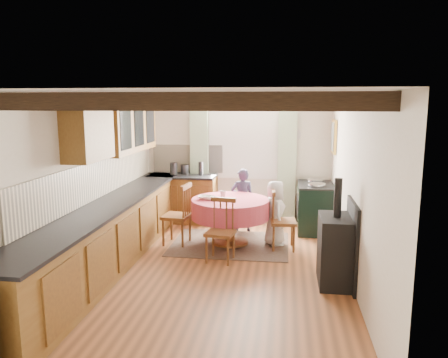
# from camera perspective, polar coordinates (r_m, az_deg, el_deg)

# --- Properties ---
(floor) EXTENTS (3.60, 5.50, 0.00)m
(floor) POSITION_cam_1_polar(r_m,az_deg,el_deg) (6.21, -1.06, -11.81)
(floor) COLOR #A65F34
(floor) RESTS_ON ground
(ceiling) EXTENTS (3.60, 5.50, 0.00)m
(ceiling) POSITION_cam_1_polar(r_m,az_deg,el_deg) (5.76, -1.14, 10.94)
(ceiling) COLOR white
(ceiling) RESTS_ON ground
(wall_back) EXTENTS (3.60, 0.00, 2.40)m
(wall_back) POSITION_cam_1_polar(r_m,az_deg,el_deg) (8.56, 1.83, 2.57)
(wall_back) COLOR silver
(wall_back) RESTS_ON ground
(wall_front) EXTENTS (3.60, 0.00, 2.40)m
(wall_front) POSITION_cam_1_polar(r_m,az_deg,el_deg) (3.27, -8.89, -9.86)
(wall_front) COLOR silver
(wall_front) RESTS_ON ground
(wall_left) EXTENTS (0.00, 5.50, 2.40)m
(wall_left) POSITION_cam_1_polar(r_m,az_deg,el_deg) (6.40, -17.22, -0.40)
(wall_left) COLOR silver
(wall_left) RESTS_ON ground
(wall_right) EXTENTS (0.00, 5.50, 2.40)m
(wall_right) POSITION_cam_1_polar(r_m,az_deg,el_deg) (5.86, 16.56, -1.29)
(wall_right) COLOR silver
(wall_right) RESTS_ON ground
(beam_a) EXTENTS (3.60, 0.16, 0.16)m
(beam_a) POSITION_cam_1_polar(r_m,az_deg,el_deg) (3.80, -6.02, 10.03)
(beam_a) COLOR black
(beam_a) RESTS_ON ceiling
(beam_b) EXTENTS (3.60, 0.16, 0.16)m
(beam_b) POSITION_cam_1_polar(r_m,az_deg,el_deg) (4.78, -3.08, 10.05)
(beam_b) COLOR black
(beam_b) RESTS_ON ceiling
(beam_c) EXTENTS (3.60, 0.16, 0.16)m
(beam_c) POSITION_cam_1_polar(r_m,az_deg,el_deg) (5.76, -1.13, 10.05)
(beam_c) COLOR black
(beam_c) RESTS_ON ceiling
(beam_d) EXTENTS (3.60, 0.16, 0.16)m
(beam_d) POSITION_cam_1_polar(r_m,az_deg,el_deg) (6.75, 0.24, 10.04)
(beam_d) COLOR black
(beam_d) RESTS_ON ceiling
(beam_e) EXTENTS (3.60, 0.16, 0.16)m
(beam_e) POSITION_cam_1_polar(r_m,az_deg,el_deg) (7.74, 1.26, 10.03)
(beam_e) COLOR black
(beam_e) RESTS_ON ceiling
(splash_left) EXTENTS (0.02, 4.50, 0.55)m
(splash_left) POSITION_cam_1_polar(r_m,az_deg,el_deg) (6.66, -15.97, 0.06)
(splash_left) COLOR beige
(splash_left) RESTS_ON wall_left
(splash_back) EXTENTS (1.40, 0.02, 0.55)m
(splash_back) POSITION_cam_1_polar(r_m,az_deg,el_deg) (8.70, -4.75, 2.66)
(splash_back) COLOR beige
(splash_back) RESTS_ON wall_back
(base_cabinet_left) EXTENTS (0.60, 5.30, 0.88)m
(base_cabinet_left) POSITION_cam_1_polar(r_m,az_deg,el_deg) (6.46, -14.44, -7.12)
(base_cabinet_left) COLOR brown
(base_cabinet_left) RESTS_ON floor
(base_cabinet_back) EXTENTS (1.30, 0.60, 0.88)m
(base_cabinet_back) POSITION_cam_1_polar(r_m,az_deg,el_deg) (8.58, -5.41, -2.61)
(base_cabinet_back) COLOR brown
(base_cabinet_back) RESTS_ON floor
(worktop_left) EXTENTS (0.64, 5.30, 0.04)m
(worktop_left) POSITION_cam_1_polar(r_m,az_deg,el_deg) (6.33, -14.45, -3.15)
(worktop_left) COLOR black
(worktop_left) RESTS_ON base_cabinet_left
(worktop_back) EXTENTS (1.30, 0.64, 0.04)m
(worktop_back) POSITION_cam_1_polar(r_m,az_deg,el_deg) (8.47, -5.49, 0.40)
(worktop_back) COLOR black
(worktop_back) RESTS_ON base_cabinet_back
(wall_cabinet_glass) EXTENTS (0.34, 1.80, 0.90)m
(wall_cabinet_glass) POSITION_cam_1_polar(r_m,az_deg,el_deg) (7.35, -12.32, 7.00)
(wall_cabinet_glass) COLOR brown
(wall_cabinet_glass) RESTS_ON wall_left
(wall_cabinet_solid) EXTENTS (0.34, 0.90, 0.70)m
(wall_cabinet_solid) POSITION_cam_1_polar(r_m,az_deg,el_deg) (5.97, -17.30, 5.66)
(wall_cabinet_solid) COLOR brown
(wall_cabinet_solid) RESTS_ON wall_left
(window_frame) EXTENTS (1.34, 0.03, 1.54)m
(window_frame) POSITION_cam_1_polar(r_m,az_deg,el_deg) (8.49, 2.51, 5.22)
(window_frame) COLOR white
(window_frame) RESTS_ON wall_back
(window_pane) EXTENTS (1.20, 0.01, 1.40)m
(window_pane) POSITION_cam_1_polar(r_m,az_deg,el_deg) (8.50, 2.51, 5.22)
(window_pane) COLOR white
(window_pane) RESTS_ON wall_back
(curtain_left) EXTENTS (0.35, 0.10, 2.10)m
(curtain_left) POSITION_cam_1_polar(r_m,az_deg,el_deg) (8.59, -3.23, 1.91)
(curtain_left) COLOR silver
(curtain_left) RESTS_ON wall_back
(curtain_right) EXTENTS (0.35, 0.10, 2.10)m
(curtain_right) POSITION_cam_1_polar(r_m,az_deg,el_deg) (8.42, 8.19, 1.67)
(curtain_right) COLOR silver
(curtain_right) RESTS_ON wall_back
(curtain_rod) EXTENTS (2.00, 0.03, 0.03)m
(curtain_rod) POSITION_cam_1_polar(r_m,az_deg,el_deg) (8.38, 2.48, 9.27)
(curtain_rod) COLOR black
(curtain_rod) RESTS_ON wall_back
(wall_picture) EXTENTS (0.04, 0.50, 0.60)m
(wall_picture) POSITION_cam_1_polar(r_m,az_deg,el_deg) (8.06, 14.17, 5.38)
(wall_picture) COLOR gold
(wall_picture) RESTS_ON wall_right
(wall_plate) EXTENTS (0.30, 0.02, 0.30)m
(wall_plate) POSITION_cam_1_polar(r_m,az_deg,el_deg) (8.43, 8.98, 5.76)
(wall_plate) COLOR silver
(wall_plate) RESTS_ON wall_back
(rug) EXTENTS (1.89, 1.47, 0.01)m
(rug) POSITION_cam_1_polar(r_m,az_deg,el_deg) (7.26, 0.80, -8.47)
(rug) COLOR #453224
(rug) RESTS_ON floor
(dining_table) EXTENTS (1.26, 1.26, 0.76)m
(dining_table) POSITION_cam_1_polar(r_m,az_deg,el_deg) (7.15, 0.81, -5.63)
(dining_table) COLOR #B54359
(dining_table) RESTS_ON floor
(chair_near) EXTENTS (0.46, 0.47, 0.93)m
(chair_near) POSITION_cam_1_polar(r_m,az_deg,el_deg) (6.39, -0.49, -6.75)
(chair_near) COLOR brown
(chair_near) RESTS_ON floor
(chair_left) EXTENTS (0.50, 0.49, 1.01)m
(chair_left) POSITION_cam_1_polar(r_m,az_deg,el_deg) (7.19, -6.22, -4.55)
(chair_left) COLOR brown
(chair_left) RESTS_ON floor
(chair_right) EXTENTS (0.46, 0.44, 0.96)m
(chair_right) POSITION_cam_1_polar(r_m,az_deg,el_deg) (6.98, 7.75, -5.25)
(chair_right) COLOR brown
(chair_right) RESTS_ON floor
(aga_range) EXTENTS (0.62, 0.96, 0.88)m
(aga_range) POSITION_cam_1_polar(r_m,az_deg,el_deg) (8.05, 11.79, -3.60)
(aga_range) COLOR black
(aga_range) RESTS_ON floor
(cast_iron_stove) EXTENTS (0.41, 0.69, 1.37)m
(cast_iron_stove) POSITION_cam_1_polar(r_m,az_deg,el_deg) (5.74, 14.44, -6.70)
(cast_iron_stove) COLOR black
(cast_iron_stove) RESTS_ON floor
(child_far) EXTENTS (0.45, 0.33, 1.14)m
(child_far) POSITION_cam_1_polar(r_m,az_deg,el_deg) (7.87, 2.42, -2.74)
(child_far) COLOR #34304D
(child_far) RESTS_ON floor
(child_right) EXTENTS (0.45, 0.59, 1.06)m
(child_right) POSITION_cam_1_polar(r_m,az_deg,el_deg) (7.15, 6.67, -4.43)
(child_right) COLOR silver
(child_right) RESTS_ON floor
(bowl_a) EXTENTS (0.26, 0.26, 0.06)m
(bowl_a) POSITION_cam_1_polar(r_m,az_deg,el_deg) (7.07, -2.49, -2.42)
(bowl_a) COLOR silver
(bowl_a) RESTS_ON dining_table
(bowl_b) EXTENTS (0.24, 0.24, 0.06)m
(bowl_b) POSITION_cam_1_polar(r_m,az_deg,el_deg) (7.01, -1.86, -2.50)
(bowl_b) COLOR silver
(bowl_b) RESTS_ON dining_table
(cup) EXTENTS (0.14, 0.14, 0.10)m
(cup) POSITION_cam_1_polar(r_m,az_deg,el_deg) (7.24, -0.14, -1.92)
(cup) COLOR silver
(cup) RESTS_ON dining_table
(canister_tall) EXTENTS (0.14, 0.14, 0.24)m
(canister_tall) POSITION_cam_1_polar(r_m,az_deg,el_deg) (8.47, -6.59, 1.33)
(canister_tall) COLOR #262628
(canister_tall) RESTS_ON worktop_back
(canister_wide) EXTENTS (0.16, 0.16, 0.18)m
(canister_wide) POSITION_cam_1_polar(r_m,az_deg,el_deg) (8.57, -5.14, 1.27)
(canister_wide) COLOR #262628
(canister_wide) RESTS_ON worktop_back
(canister_slim) EXTENTS (0.09, 0.09, 0.26)m
(canister_slim) POSITION_cam_1_polar(r_m,az_deg,el_deg) (8.40, -3.04, 1.38)
(canister_slim) COLOR #262628
(canister_slim) RESTS_ON worktop_back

